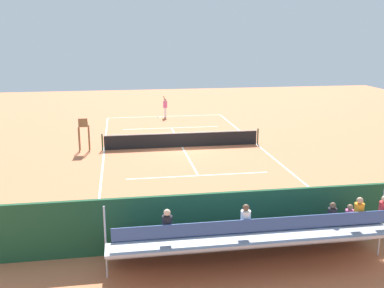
{
  "coord_description": "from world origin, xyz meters",
  "views": [
    {
      "loc": [
        3.92,
        28.17,
        7.37
      ],
      "look_at": [
        0.0,
        4.0,
        1.2
      ],
      "focal_mm": 42.17,
      "sensor_mm": 36.0,
      "label": 1
    }
  ],
  "objects_px": {
    "courtside_bench": "(315,216)",
    "equipment_bag": "(272,230)",
    "bleacher_stand": "(254,237)",
    "tennis_racket": "(160,117)",
    "umpire_chair": "(84,131)",
    "tennis_ball_near": "(183,121)",
    "tennis_ball_far": "(146,127)",
    "tennis_net": "(182,140)",
    "tennis_player": "(165,106)"
  },
  "relations": [
    {
      "from": "tennis_net",
      "to": "tennis_player",
      "type": "height_order",
      "value": "tennis_player"
    },
    {
      "from": "courtside_bench",
      "to": "equipment_bag",
      "type": "xyz_separation_m",
      "value": [
        1.72,
        0.13,
        -0.38
      ]
    },
    {
      "from": "umpire_chair",
      "to": "tennis_ball_far",
      "type": "xyz_separation_m",
      "value": [
        -4.25,
        -6.79,
        -1.28
      ]
    },
    {
      "from": "tennis_ball_far",
      "to": "tennis_player",
      "type": "bearing_deg",
      "value": -116.61
    },
    {
      "from": "courtside_bench",
      "to": "tennis_racket",
      "type": "height_order",
      "value": "courtside_bench"
    },
    {
      "from": "bleacher_stand",
      "to": "tennis_racket",
      "type": "distance_m",
      "value": 25.93
    },
    {
      "from": "umpire_chair",
      "to": "courtside_bench",
      "type": "height_order",
      "value": "umpire_chair"
    },
    {
      "from": "tennis_racket",
      "to": "tennis_ball_near",
      "type": "relative_size",
      "value": 8.71
    },
    {
      "from": "bleacher_stand",
      "to": "tennis_ball_near",
      "type": "xyz_separation_m",
      "value": [
        -1.1,
        -23.78,
        -0.92
      ]
    },
    {
      "from": "equipment_bag",
      "to": "tennis_racket",
      "type": "height_order",
      "value": "equipment_bag"
    },
    {
      "from": "tennis_net",
      "to": "tennis_ball_near",
      "type": "distance_m",
      "value": 8.5
    },
    {
      "from": "umpire_chair",
      "to": "tennis_player",
      "type": "height_order",
      "value": "umpire_chair"
    },
    {
      "from": "tennis_player",
      "to": "tennis_ball_near",
      "type": "xyz_separation_m",
      "value": [
        -1.3,
        2.19,
        -0.98
      ]
    },
    {
      "from": "tennis_net",
      "to": "bleacher_stand",
      "type": "bearing_deg",
      "value": 90.68
    },
    {
      "from": "umpire_chair",
      "to": "tennis_ball_near",
      "type": "relative_size",
      "value": 32.42
    },
    {
      "from": "courtside_bench",
      "to": "tennis_player",
      "type": "xyz_separation_m",
      "value": [
        3.22,
        -23.84,
        0.46
      ]
    },
    {
      "from": "tennis_racket",
      "to": "tennis_ball_far",
      "type": "xyz_separation_m",
      "value": [
        1.44,
        3.81,
        0.02
      ]
    },
    {
      "from": "tennis_net",
      "to": "umpire_chair",
      "type": "distance_m",
      "value": 6.25
    },
    {
      "from": "courtside_bench",
      "to": "tennis_ball_near",
      "type": "bearing_deg",
      "value": -84.92
    },
    {
      "from": "tennis_player",
      "to": "tennis_ball_near",
      "type": "height_order",
      "value": "tennis_player"
    },
    {
      "from": "tennis_net",
      "to": "tennis_ball_near",
      "type": "height_order",
      "value": "tennis_net"
    },
    {
      "from": "tennis_net",
      "to": "equipment_bag",
      "type": "relative_size",
      "value": 11.44
    },
    {
      "from": "courtside_bench",
      "to": "tennis_ball_far",
      "type": "relative_size",
      "value": 27.27
    },
    {
      "from": "tennis_net",
      "to": "courtside_bench",
      "type": "height_order",
      "value": "tennis_net"
    },
    {
      "from": "tennis_net",
      "to": "tennis_racket",
      "type": "height_order",
      "value": "tennis_net"
    },
    {
      "from": "courtside_bench",
      "to": "equipment_bag",
      "type": "distance_m",
      "value": 1.77
    },
    {
      "from": "tennis_ball_near",
      "to": "bleacher_stand",
      "type": "bearing_deg",
      "value": 87.34
    },
    {
      "from": "tennis_ball_near",
      "to": "courtside_bench",
      "type": "bearing_deg",
      "value": 95.08
    },
    {
      "from": "umpire_chair",
      "to": "equipment_bag",
      "type": "relative_size",
      "value": 2.38
    },
    {
      "from": "courtside_bench",
      "to": "equipment_bag",
      "type": "height_order",
      "value": "courtside_bench"
    },
    {
      "from": "umpire_chair",
      "to": "tennis_racket",
      "type": "bearing_deg",
      "value": -118.24
    },
    {
      "from": "tennis_net",
      "to": "courtside_bench",
      "type": "xyz_separation_m",
      "value": [
        -3.21,
        13.27,
        0.06
      ]
    },
    {
      "from": "bleacher_stand",
      "to": "tennis_ball_near",
      "type": "distance_m",
      "value": 23.83
    },
    {
      "from": "bleacher_stand",
      "to": "equipment_bag",
      "type": "xyz_separation_m",
      "value": [
        -1.31,
        -2.0,
        -0.77
      ]
    },
    {
      "from": "courtside_bench",
      "to": "tennis_player",
      "type": "bearing_deg",
      "value": -82.31
    },
    {
      "from": "umpire_chair",
      "to": "tennis_ball_far",
      "type": "relative_size",
      "value": 32.42
    },
    {
      "from": "bleacher_stand",
      "to": "tennis_net",
      "type": "bearing_deg",
      "value": -89.32
    },
    {
      "from": "tennis_net",
      "to": "tennis_ball_far",
      "type": "bearing_deg",
      "value": -73.79
    },
    {
      "from": "courtside_bench",
      "to": "tennis_ball_far",
      "type": "bearing_deg",
      "value": -75.52
    },
    {
      "from": "courtside_bench",
      "to": "umpire_chair",
      "type": "bearing_deg",
      "value": -54.47
    },
    {
      "from": "tennis_net",
      "to": "equipment_bag",
      "type": "height_order",
      "value": "tennis_net"
    },
    {
      "from": "bleacher_stand",
      "to": "tennis_racket",
      "type": "bearing_deg",
      "value": -88.48
    },
    {
      "from": "tennis_player",
      "to": "tennis_ball_far",
      "type": "relative_size",
      "value": 29.18
    },
    {
      "from": "equipment_bag",
      "to": "bleacher_stand",
      "type": "bearing_deg",
      "value": 56.79
    },
    {
      "from": "tennis_net",
      "to": "tennis_player",
      "type": "relative_size",
      "value": 5.35
    },
    {
      "from": "tennis_player",
      "to": "courtside_bench",
      "type": "bearing_deg",
      "value": 97.69
    },
    {
      "from": "bleacher_stand",
      "to": "umpire_chair",
      "type": "relative_size",
      "value": 4.23
    },
    {
      "from": "umpire_chair",
      "to": "courtside_bench",
      "type": "relative_size",
      "value": 1.19
    },
    {
      "from": "bleacher_stand",
      "to": "equipment_bag",
      "type": "distance_m",
      "value": 2.51
    },
    {
      "from": "tennis_player",
      "to": "tennis_ball_far",
      "type": "xyz_separation_m",
      "value": [
        1.94,
        3.87,
        -0.98
      ]
    }
  ]
}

